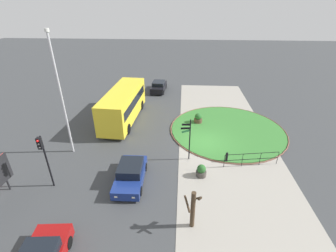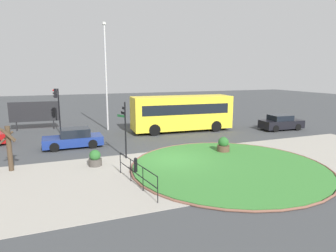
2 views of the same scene
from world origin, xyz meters
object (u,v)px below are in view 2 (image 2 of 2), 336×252
Objects in this scene: planter_near_signpost at (95,159)px; planter_kerbside at (223,145)px; car_near_lane at (73,138)px; lamppost_tall at (106,74)px; bus_yellow at (182,113)px; traffic_light_near at (57,101)px; signpost_directional at (125,126)px; street_tree_bare at (9,146)px; bollard_foreground at (136,165)px; billboard_left at (34,112)px; car_trailing at (281,123)px.

planter_kerbside is (8.43, -0.19, 0.06)m from planter_near_signpost.
car_near_lane is 7.98m from lamppost_tall.
traffic_light_near reaches higher than bus_yellow.
signpost_directional is at bearing 111.61° from traffic_light_near.
street_tree_bare is (-6.42, -0.19, -0.69)m from signpost_directional.
planter_near_signpost is at bearing 178.73° from planter_kerbside.
street_tree_bare is at bearing 73.84° from traffic_light_near.
street_tree_bare is at bearing 175.79° from planter_kerbside.
bollard_foreground is 0.21× the size of car_near_lane.
traffic_light_near is 1.58× the size of street_tree_bare.
traffic_light_near is 9.93m from street_tree_bare.
bollard_foreground is 6.95m from street_tree_bare.
street_tree_bare is at bearing 49.15° from car_near_lane.
bollard_foreground is 16.23m from billboard_left.
car_near_lane reaches higher than planter_kerbside.
billboard_left reaches higher than car_near_lane.
car_near_lane is at bearing -121.33° from lamppost_tall.
planter_near_signpost is (3.81, -13.07, -1.27)m from billboard_left.
car_trailing is 4.28× the size of planter_near_signpost.
car_trailing reaches higher than planter_kerbside.
billboard_left reaches higher than planter_kerbside.
bus_yellow is at bearing -25.55° from lamppost_tall.
car_near_lane is at bearing -67.33° from billboard_left.
planter_kerbside is at bearing -1.27° from planter_near_signpost.
bus_yellow is 2.27× the size of car_trailing.
car_near_lane is 1.05× the size of traffic_light_near.
street_tree_bare reaches higher than car_trailing.
bus_yellow is at bearing -165.57° from car_near_lane.
car_trailing is 20.44m from traffic_light_near.
traffic_light_near reaches higher than planter_kerbside.
traffic_light_near reaches higher than street_tree_bare.
signpost_directional is 13.44m from billboard_left.
signpost_directional is 1.42× the size of street_tree_bare.
street_tree_bare is (-4.42, 0.76, 0.96)m from planter_near_signpost.
bollard_foreground is 17.36m from car_trailing.
planter_near_signpost is 0.88× the size of planter_kerbside.
lamppost_tall reaches higher than bollard_foreground.
bollard_foreground is at bearing 110.32° from car_near_lane.
street_tree_bare is at bearing -125.32° from lamppost_tall.
billboard_left is (-5.80, 12.12, -0.38)m from signpost_directional.
planter_near_signpost is (-8.80, -7.60, -1.29)m from bus_yellow.
street_tree_bare is at bearing -90.07° from billboard_left.
bollard_foreground is 12.00m from bus_yellow.
traffic_light_near is at bearing 169.74° from bus_yellow.
signpost_directional reaches higher than car_near_lane.
lamppost_tall is 11.87m from planter_near_signpost.
planter_near_signpost is (-2.54, -10.59, -4.73)m from lamppost_tall.
planter_near_signpost is at bearing -9.75° from street_tree_bare.
traffic_light_near is at bearing 74.47° from street_tree_bare.
bus_yellow is 11.70m from planter_near_signpost.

